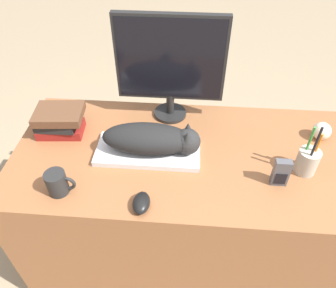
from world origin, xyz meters
TOP-DOWN VIEW (x-y plane):
  - desk at (0.00, 0.34)m, footprint 1.45×0.69m
  - keyboard at (-0.16, 0.33)m, footprint 0.43×0.19m
  - cat at (-0.13, 0.33)m, footprint 0.39×0.15m
  - monitor at (-0.09, 0.60)m, footprint 0.46×0.15m
  - computer_mouse at (-0.15, 0.06)m, footprint 0.06×0.10m
  - coffee_mug at (-0.46, 0.11)m, footprint 0.11×0.08m
  - pen_cup at (0.46, 0.28)m, footprint 0.08×0.08m
  - baseball at (0.57, 0.49)m, footprint 0.08×0.08m
  - phone at (0.35, 0.21)m, footprint 0.06×0.03m
  - book_stack at (-0.56, 0.44)m, footprint 0.21×0.17m

SIDE VIEW (x-z plane):
  - desk at x=0.00m, z-range 0.00..0.73m
  - keyboard at x=-0.16m, z-range 0.73..0.76m
  - computer_mouse at x=-0.15m, z-range 0.73..0.77m
  - baseball at x=0.57m, z-range 0.73..0.81m
  - coffee_mug at x=-0.46m, z-range 0.73..0.83m
  - pen_cup at x=0.46m, z-range 0.67..0.91m
  - phone at x=0.35m, z-range 0.73..0.85m
  - book_stack at x=-0.56m, z-range 0.74..0.85m
  - cat at x=-0.13m, z-range 0.75..0.88m
  - monitor at x=-0.09m, z-range 0.77..1.25m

